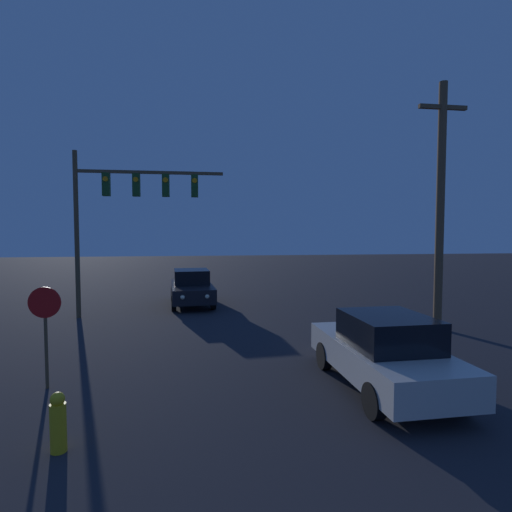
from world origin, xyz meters
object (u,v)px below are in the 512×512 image
at_px(utility_pole, 440,203).
at_px(fire_hydrant, 58,422).
at_px(car_near, 384,351).
at_px(car_far, 192,287).
at_px(traffic_signal_mast, 124,201).
at_px(stop_sign, 45,318).

relative_size(utility_pole, fire_hydrant, 9.11).
distance_m(car_near, car_far, 11.64).
relative_size(car_far, fire_hydrant, 4.87).
relative_size(car_near, car_far, 0.99).
bearing_deg(traffic_signal_mast, utility_pole, -18.55).
height_order(car_near, fire_hydrant, car_near).
bearing_deg(utility_pole, stop_sign, -161.95).
bearing_deg(stop_sign, utility_pole, 18.05).
height_order(traffic_signal_mast, utility_pole, utility_pole).
bearing_deg(traffic_signal_mast, car_far, 41.56).
xyz_separation_m(car_far, fire_hydrant, (-1.83, -12.48, -0.35)).
height_order(car_far, utility_pole, utility_pole).
bearing_deg(car_far, fire_hydrant, 77.39).
relative_size(stop_sign, utility_pole, 0.26).
relative_size(traffic_signal_mast, utility_pole, 0.77).
relative_size(car_near, utility_pole, 0.53).
bearing_deg(stop_sign, car_near, -8.33).
height_order(car_near, car_far, same).
xyz_separation_m(stop_sign, fire_hydrant, (1.11, -2.69, -1.07)).
xyz_separation_m(stop_sign, utility_pole, (11.53, 3.76, 2.87)).
bearing_deg(utility_pole, traffic_signal_mast, 161.45).
distance_m(utility_pole, fire_hydrant, 12.87).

